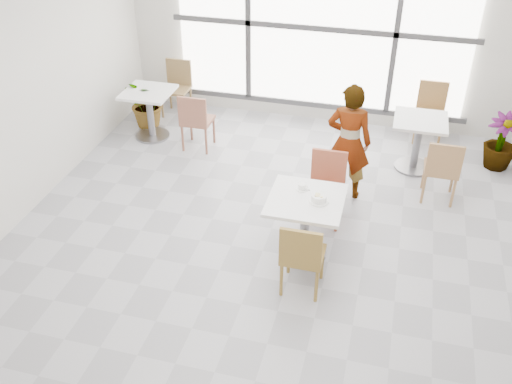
% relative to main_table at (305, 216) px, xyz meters
% --- Properties ---
extents(floor, '(7.00, 7.00, 0.00)m').
position_rel_main_table_xyz_m(floor, '(-0.45, -0.07, -0.52)').
color(floor, '#9E9EA5').
rests_on(floor, ground).
extents(wall_back, '(6.00, 0.00, 6.00)m').
position_rel_main_table_xyz_m(wall_back, '(-0.45, 3.43, 0.98)').
color(wall_back, silver).
rests_on(wall_back, ground).
extents(wall_left, '(0.00, 7.00, 7.00)m').
position_rel_main_table_xyz_m(wall_left, '(-3.45, -0.07, 0.98)').
color(wall_left, silver).
rests_on(wall_left, ground).
extents(window, '(4.60, 0.07, 2.52)m').
position_rel_main_table_xyz_m(window, '(-0.45, 3.36, 0.98)').
color(window, white).
rests_on(window, ground).
extents(main_table, '(0.80, 0.80, 0.75)m').
position_rel_main_table_xyz_m(main_table, '(0.00, 0.00, 0.00)').
color(main_table, white).
rests_on(main_table, ground).
extents(chair_near, '(0.42, 0.42, 0.87)m').
position_rel_main_table_xyz_m(chair_near, '(0.08, -0.61, -0.02)').
color(chair_near, olive).
rests_on(chair_near, ground).
extents(chair_far, '(0.42, 0.42, 0.87)m').
position_rel_main_table_xyz_m(chair_far, '(0.11, 0.77, -0.02)').
color(chair_far, '#A35036').
rests_on(chair_far, ground).
extents(oatmeal_bowl, '(0.21, 0.21, 0.09)m').
position_rel_main_table_xyz_m(oatmeal_bowl, '(0.14, -0.02, 0.27)').
color(oatmeal_bowl, white).
rests_on(oatmeal_bowl, main_table).
extents(coffee_cup, '(0.16, 0.13, 0.07)m').
position_rel_main_table_xyz_m(coffee_cup, '(-0.08, 0.16, 0.26)').
color(coffee_cup, white).
rests_on(coffee_cup, main_table).
extents(person, '(0.56, 0.38, 1.53)m').
position_rel_main_table_xyz_m(person, '(0.28, 1.34, 0.24)').
color(person, black).
rests_on(person, ground).
extents(bg_table_left, '(0.70, 0.70, 0.75)m').
position_rel_main_table_xyz_m(bg_table_left, '(-2.77, 2.17, -0.04)').
color(bg_table_left, white).
rests_on(bg_table_left, ground).
extents(bg_table_right, '(0.70, 0.70, 0.75)m').
position_rel_main_table_xyz_m(bg_table_right, '(1.13, 2.24, -0.04)').
color(bg_table_right, silver).
rests_on(bg_table_right, ground).
extents(bg_chair_left_near, '(0.42, 0.42, 0.87)m').
position_rel_main_table_xyz_m(bg_chair_left_near, '(-1.97, 1.96, -0.02)').
color(bg_chair_left_near, '#955B46').
rests_on(bg_chair_left_near, ground).
extents(bg_chair_left_far, '(0.42, 0.42, 0.87)m').
position_rel_main_table_xyz_m(bg_chair_left_far, '(-2.68, 3.08, -0.02)').
color(bg_chair_left_far, olive).
rests_on(bg_chair_left_far, ground).
extents(bg_chair_right_near, '(0.42, 0.42, 0.87)m').
position_rel_main_table_xyz_m(bg_chair_right_near, '(1.44, 1.47, -0.02)').
color(bg_chair_right_near, '#A27549').
rests_on(bg_chair_right_near, ground).
extents(bg_chair_right_far, '(0.42, 0.42, 0.87)m').
position_rel_main_table_xyz_m(bg_chair_right_far, '(1.29, 3.21, -0.02)').
color(bg_chair_right_far, '#9C703E').
rests_on(bg_chair_right_far, ground).
extents(plant_left, '(0.90, 0.85, 0.79)m').
position_rel_main_table_xyz_m(plant_left, '(-2.93, 2.48, -0.13)').
color(plant_left, '#488C46').
rests_on(plant_left, ground).
extents(plant_right, '(0.55, 0.55, 0.80)m').
position_rel_main_table_xyz_m(plant_right, '(2.25, 2.56, -0.12)').
color(plant_right, '#508944').
rests_on(plant_right, ground).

